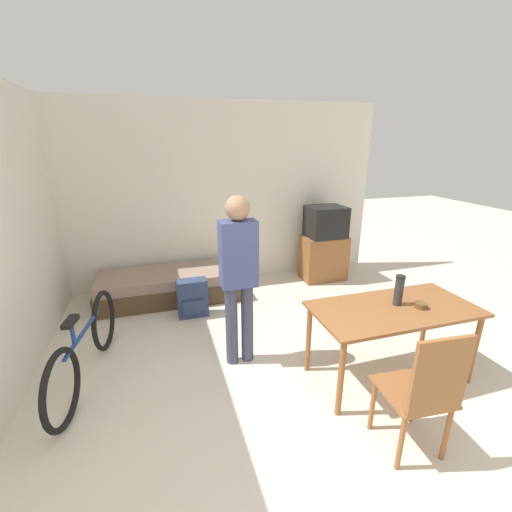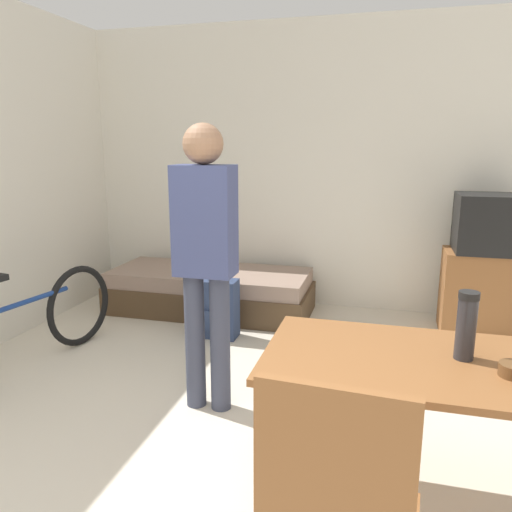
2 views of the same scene
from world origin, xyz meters
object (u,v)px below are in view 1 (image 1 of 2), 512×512
(tv, at_px, (324,244))
(dining_table, at_px, (393,315))
(daybed, at_px, (169,285))
(backpack, at_px, (192,298))
(person_standing, at_px, (239,270))
(thermos_flask, at_px, (399,289))
(mate_bowl, at_px, (421,305))
(wooden_chair, at_px, (425,390))
(bicycle, at_px, (86,348))

(tv, xyz_separation_m, dining_table, (-0.55, -2.38, 0.07))
(daybed, bearing_deg, backpack, -66.40)
(person_standing, distance_m, backpack, 1.37)
(tv, bearing_deg, dining_table, -103.07)
(thermos_flask, height_order, mate_bowl, thermos_flask)
(wooden_chair, relative_size, mate_bowl, 9.74)
(daybed, relative_size, dining_table, 1.30)
(daybed, xyz_separation_m, mate_bowl, (2.10, -2.42, 0.56))
(daybed, distance_m, thermos_flask, 3.08)
(daybed, relative_size, tv, 1.62)
(tv, height_order, thermos_flask, tv)
(dining_table, bearing_deg, thermos_flask, 37.46)
(daybed, relative_size, wooden_chair, 1.88)
(daybed, relative_size, thermos_flask, 6.80)
(bicycle, bearing_deg, mate_bowl, -16.17)
(daybed, height_order, backpack, backpack)
(daybed, bearing_deg, person_standing, -70.26)
(dining_table, relative_size, mate_bowl, 14.12)
(tv, height_order, mate_bowl, tv)
(tv, height_order, backpack, tv)
(wooden_chair, height_order, backpack, wooden_chair)
(wooden_chair, height_order, mate_bowl, wooden_chair)
(dining_table, bearing_deg, wooden_chair, -114.07)
(daybed, height_order, thermos_flask, thermos_flask)
(wooden_chair, xyz_separation_m, backpack, (-1.26, 2.54, -0.33))
(person_standing, xyz_separation_m, thermos_flask, (1.33, -0.60, -0.11))
(dining_table, distance_m, bicycle, 2.83)
(thermos_flask, bearing_deg, dining_table, -142.54)
(person_standing, relative_size, mate_bowl, 16.13)
(dining_table, bearing_deg, person_standing, 153.22)
(daybed, distance_m, mate_bowl, 3.25)
(bicycle, distance_m, mate_bowl, 3.07)
(tv, distance_m, wooden_chair, 3.31)
(tv, relative_size, backpack, 2.42)
(wooden_chair, height_order, thermos_flask, wooden_chair)
(tv, xyz_separation_m, mate_bowl, (-0.34, -2.46, 0.17))
(dining_table, xyz_separation_m, thermos_flask, (0.06, 0.04, 0.23))
(bicycle, xyz_separation_m, mate_bowl, (2.92, -0.85, 0.42))
(tv, xyz_separation_m, wooden_chair, (-0.91, -3.19, -0.01))
(dining_table, bearing_deg, backpack, 133.02)
(daybed, bearing_deg, dining_table, -51.18)
(daybed, distance_m, bicycle, 1.78)
(daybed, xyz_separation_m, wooden_chair, (1.52, -3.14, 0.37))
(wooden_chair, height_order, bicycle, wooden_chair)
(daybed, bearing_deg, thermos_flask, -49.81)
(tv, xyz_separation_m, bicycle, (-3.26, -1.61, -0.25))
(bicycle, height_order, backpack, bicycle)
(wooden_chair, relative_size, thermos_flask, 3.62)
(mate_bowl, relative_size, backpack, 0.21)
(daybed, height_order, person_standing, person_standing)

